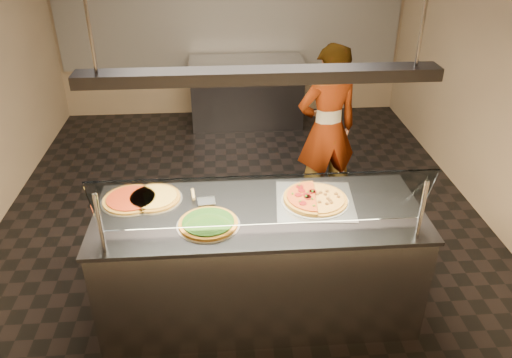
{
  "coord_description": "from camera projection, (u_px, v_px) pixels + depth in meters",
  "views": [
    {
      "loc": [
        -0.18,
        -4.3,
        2.93
      ],
      "look_at": [
        0.07,
        -0.95,
        1.02
      ],
      "focal_mm": 35.0,
      "sensor_mm": 36.0,
      "label": 1
    }
  ],
  "objects": [
    {
      "name": "ground",
      "position": [
        243.0,
        220.0,
        5.19
      ],
      "size": [
        5.0,
        6.0,
        0.02
      ],
      "primitive_type": "cube",
      "color": "black",
      "rests_on": "ground"
    },
    {
      "name": "wall_back",
      "position": [
        230.0,
        12.0,
        7.06
      ],
      "size": [
        5.0,
        0.02,
        3.0
      ],
      "primitive_type": "cube",
      "color": "#9A8563",
      "rests_on": "ground"
    },
    {
      "name": "wall_front",
      "position": [
        279.0,
        342.0,
        1.84
      ],
      "size": [
        5.0,
        0.02,
        3.0
      ],
      "primitive_type": "cube",
      "color": "#9A8563",
      "rests_on": "ground"
    },
    {
      "name": "wall_right",
      "position": [
        511.0,
        74.0,
        4.61
      ],
      "size": [
        0.02,
        6.0,
        3.0
      ],
      "primitive_type": "cube",
      "color": "#9A8563",
      "rests_on": "ground"
    },
    {
      "name": "tile_band",
      "position": [
        231.0,
        27.0,
        7.13
      ],
      "size": [
        4.9,
        0.02,
        1.2
      ],
      "primitive_type": "cube",
      "color": "silver",
      "rests_on": "wall_back"
    },
    {
      "name": "serving_counter",
      "position": [
        259.0,
        261.0,
        3.86
      ],
      "size": [
        2.4,
        0.94,
        0.93
      ],
      "color": "#B7B7BC",
      "rests_on": "ground"
    },
    {
      "name": "sneeze_guard",
      "position": [
        264.0,
        202.0,
        3.19
      ],
      "size": [
        2.16,
        0.18,
        0.54
      ],
      "color": "#B7B7BC",
      "rests_on": "serving_counter"
    },
    {
      "name": "perforated_tray",
      "position": [
        315.0,
        200.0,
        3.75
      ],
      "size": [
        0.63,
        0.63,
        0.01
      ],
      "color": "silver",
      "rests_on": "serving_counter"
    },
    {
      "name": "half_pizza_pepperoni",
      "position": [
        300.0,
        198.0,
        3.73
      ],
      "size": [
        0.28,
        0.5,
        0.05
      ],
      "color": "brown",
      "rests_on": "perforated_tray"
    },
    {
      "name": "half_pizza_sausage",
      "position": [
        330.0,
        198.0,
        3.75
      ],
      "size": [
        0.28,
        0.5,
        0.04
      ],
      "color": "brown",
      "rests_on": "perforated_tray"
    },
    {
      "name": "pizza_spinach",
      "position": [
        208.0,
        223.0,
        3.48
      ],
      "size": [
        0.45,
        0.45,
        0.03
      ],
      "color": "silver",
      "rests_on": "serving_counter"
    },
    {
      "name": "pizza_cheese",
      "position": [
        154.0,
        197.0,
        3.77
      ],
      "size": [
        0.43,
        0.43,
        0.03
      ],
      "color": "silver",
      "rests_on": "serving_counter"
    },
    {
      "name": "pizza_tomato",
      "position": [
        131.0,
        199.0,
        3.76
      ],
      "size": [
        0.45,
        0.45,
        0.03
      ],
      "color": "silver",
      "rests_on": "serving_counter"
    },
    {
      "name": "pizza_spatula",
      "position": [
        199.0,
        197.0,
        3.76
      ],
      "size": [
        0.19,
        0.23,
        0.02
      ],
      "color": "#B7B7BC",
      "rests_on": "pizza_spinach"
    },
    {
      "name": "prep_table",
      "position": [
        247.0,
        92.0,
        7.18
      ],
      "size": [
        1.61,
        0.74,
        0.93
      ],
      "color": "#343439",
      "rests_on": "ground"
    },
    {
      "name": "worker",
      "position": [
        327.0,
        130.0,
        5.03
      ],
      "size": [
        0.71,
        0.55,
        1.75
      ],
      "primitive_type": "imported",
      "rotation": [
        0.0,
        0.0,
        3.36
      ],
      "color": "#35333F",
      "rests_on": "ground"
    },
    {
      "name": "heat_lamp_housing",
      "position": [
        260.0,
        75.0,
        3.13
      ],
      "size": [
        2.3,
        0.18,
        0.08
      ],
      "primitive_type": "cube",
      "color": "#343439",
      "rests_on": "ceiling"
    }
  ]
}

